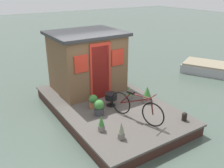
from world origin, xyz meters
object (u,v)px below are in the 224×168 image
potted_plant_sage (101,124)px  houseboat_cabin (87,61)px  potted_plant_basil (99,107)px  mooring_bollard (184,116)px  bicycle (136,107)px  potted_plant_ivy (121,131)px  dinghy_boat (221,70)px  potted_plant_fern (147,95)px  potted_plant_lavender (93,101)px  charcoal_grill (111,97)px  potted_plant_mint (129,93)px

potted_plant_sage → houseboat_cabin: bearing=-20.7°
potted_plant_basil → mooring_bollard: (-1.53, -1.77, -0.10)m
bicycle → potted_plant_ivy: 1.01m
potted_plant_basil → dinghy_boat: bearing=-83.7°
potted_plant_fern → dinghy_boat: bearing=-80.2°
potted_plant_basil → potted_plant_lavender: potted_plant_basil is taller
bicycle → potted_plant_fern: bicycle is taller
potted_plant_sage → potted_plant_ivy: potted_plant_ivy is taller
potted_plant_ivy → mooring_bollard: bearing=-97.0°
potted_plant_fern → dinghy_boat: (0.88, -5.09, -0.39)m
potted_plant_basil → potted_plant_lavender: 0.47m
potted_plant_ivy → dinghy_boat: (2.04, -6.87, -0.35)m
houseboat_cabin → potted_plant_basil: houseboat_cabin is taller
potted_plant_basil → potted_plant_lavender: bearing=-9.0°
houseboat_cabin → potted_plant_basil: 2.08m
potted_plant_basil → dinghy_boat: 6.78m
potted_plant_basil → potted_plant_lavender: size_ratio=1.10×
potted_plant_lavender → charcoal_grill: (-0.18, -0.51, 0.08)m
bicycle → potted_plant_ivy: (-0.52, 0.84, -0.16)m
bicycle → mooring_bollard: size_ratio=6.80×
houseboat_cabin → potted_plant_ivy: (-3.13, 0.75, -0.79)m
potted_plant_mint → potted_plant_lavender: 1.21m
potted_plant_lavender → charcoal_grill: 0.55m
mooring_bollard → bicycle: bearing=54.6°
bicycle → potted_plant_sage: 1.08m
dinghy_boat → potted_plant_fern: bearing=99.8°
bicycle → potted_plant_ivy: bicycle is taller
potted_plant_mint → dinghy_boat: size_ratio=0.13×
potted_plant_mint → dinghy_boat: bearing=-85.4°
potted_plant_lavender → houseboat_cabin: bearing=-21.4°
potted_plant_basil → potted_plant_fern: bearing=-94.7°
potted_plant_lavender → potted_plant_mint: bearing=-97.3°
charcoal_grill → potted_plant_fern: bearing=-111.4°
houseboat_cabin → potted_plant_fern: size_ratio=4.45×
potted_plant_ivy → potted_plant_lavender: size_ratio=1.10×
houseboat_cabin → potted_plant_fern: 2.34m
houseboat_cabin → mooring_bollard: 3.66m
houseboat_cabin → potted_plant_basil: (-1.83, 0.61, -0.78)m
potted_plant_ivy → potted_plant_lavender: bearing=-7.0°
potted_plant_lavender → charcoal_grill: potted_plant_lavender is taller
potted_plant_basil → bicycle: bearing=-137.9°
mooring_bollard → dinghy_boat: bearing=-65.4°
potted_plant_basil → potted_plant_lavender: (0.46, -0.07, -0.02)m
potted_plant_lavender → dinghy_boat: (0.28, -6.65, -0.35)m
potted_plant_mint → dinghy_boat: (0.44, -5.45, -0.36)m
charcoal_grill → potted_plant_sage: bearing=137.4°
bicycle → dinghy_boat: 6.24m
bicycle → potted_plant_mint: bearing=-28.1°
potted_plant_basil → potted_plant_mint: bearing=-76.5°
potted_plant_mint → potted_plant_fern: (-0.44, -0.36, 0.03)m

